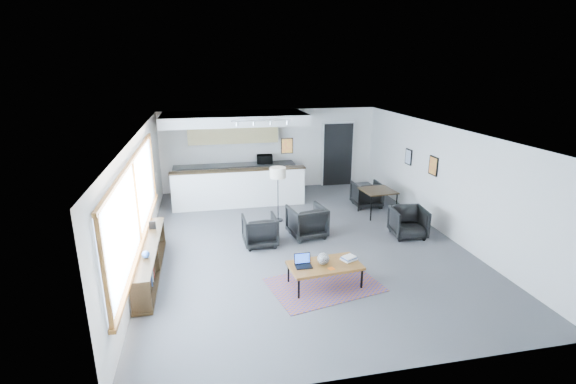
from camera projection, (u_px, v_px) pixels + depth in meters
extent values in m
cube|color=#4C4C4F|center=(302.00, 241.00, 9.83)|extent=(7.00, 9.00, 0.01)
cube|color=white|center=(303.00, 130.00, 9.06)|extent=(7.00, 9.00, 0.01)
cube|color=silver|center=(270.00, 150.00, 13.66)|extent=(7.00, 0.01, 2.60)
cube|color=silver|center=(387.00, 288.00, 5.23)|extent=(7.00, 0.01, 2.60)
cube|color=silver|center=(141.00, 198.00, 8.77)|extent=(0.01, 9.00, 2.60)
cube|color=silver|center=(442.00, 180.00, 10.13)|extent=(0.01, 9.00, 2.60)
cube|color=#8CBFFF|center=(135.00, 202.00, 7.88)|extent=(0.02, 5.80, 1.55)
cube|color=brown|center=(141.00, 241.00, 8.12)|extent=(0.10, 5.95, 0.06)
cube|color=brown|center=(132.00, 160.00, 7.64)|extent=(0.06, 5.95, 0.06)
cube|color=brown|center=(104.00, 274.00, 5.17)|extent=(0.06, 0.06, 1.60)
cube|color=brown|center=(136.00, 202.00, 7.88)|extent=(0.06, 0.06, 1.60)
cube|color=brown|center=(152.00, 166.00, 10.59)|extent=(0.06, 0.06, 1.60)
cube|color=black|center=(149.00, 246.00, 8.07)|extent=(0.35, 3.00, 0.05)
cube|color=black|center=(152.00, 272.00, 8.24)|extent=(0.35, 3.00, 0.05)
cube|color=black|center=(141.00, 298.00, 6.80)|extent=(0.33, 0.04, 0.55)
cube|color=black|center=(150.00, 259.00, 8.16)|extent=(0.33, 0.04, 0.55)
cube|color=black|center=(157.00, 231.00, 9.52)|extent=(0.33, 0.04, 0.55)
cube|color=#3359A5|center=(143.00, 302.00, 6.99)|extent=(0.18, 0.04, 0.20)
cube|color=silver|center=(144.00, 296.00, 7.15)|extent=(0.18, 0.04, 0.22)
cube|color=maroon|center=(145.00, 290.00, 7.30)|extent=(0.18, 0.04, 0.24)
cube|color=black|center=(146.00, 287.00, 7.47)|extent=(0.18, 0.04, 0.20)
cube|color=#3359A5|center=(147.00, 281.00, 7.62)|extent=(0.18, 0.04, 0.22)
cube|color=silver|center=(148.00, 276.00, 7.78)|extent=(0.18, 0.04, 0.24)
cube|color=maroon|center=(149.00, 273.00, 7.94)|extent=(0.18, 0.04, 0.20)
cube|color=black|center=(150.00, 269.00, 8.10)|extent=(0.18, 0.04, 0.22)
cube|color=#3359A5|center=(151.00, 264.00, 8.26)|extent=(0.18, 0.03, 0.24)
cube|color=silver|center=(152.00, 261.00, 8.42)|extent=(0.18, 0.03, 0.20)
cube|color=maroon|center=(153.00, 257.00, 8.58)|extent=(0.18, 0.03, 0.22)
cube|color=black|center=(154.00, 253.00, 8.73)|extent=(0.18, 0.04, 0.24)
cube|color=black|center=(152.00, 225.00, 8.79)|extent=(0.14, 0.02, 0.18)
sphere|color=#264C99|center=(146.00, 254.00, 7.49)|extent=(0.14, 0.14, 0.14)
cube|color=white|center=(239.00, 189.00, 11.96)|extent=(3.80, 0.25, 1.10)
cube|color=black|center=(239.00, 170.00, 11.80)|extent=(3.85, 0.32, 0.04)
cube|color=white|center=(235.00, 179.00, 13.35)|extent=(3.80, 0.60, 0.90)
cube|color=#2D2D2D|center=(235.00, 165.00, 13.21)|extent=(3.82, 0.62, 0.04)
cube|color=tan|center=(233.00, 132.00, 13.05)|extent=(2.80, 0.35, 0.70)
cube|color=white|center=(234.00, 119.00, 12.24)|extent=(4.20, 1.80, 0.30)
cube|color=black|center=(287.00, 146.00, 11.89)|extent=(0.35, 0.03, 0.45)
cube|color=orange|center=(287.00, 146.00, 11.88)|extent=(0.30, 0.01, 0.40)
cube|color=black|center=(338.00, 155.00, 14.10)|extent=(1.00, 0.12, 2.10)
cube|color=white|center=(323.00, 155.00, 14.01)|extent=(0.06, 0.10, 2.10)
cube|color=white|center=(352.00, 154.00, 14.21)|extent=(0.06, 0.10, 2.10)
cube|color=white|center=(339.00, 123.00, 13.80)|extent=(1.10, 0.10, 0.06)
cube|color=silver|center=(261.00, 120.00, 11.02)|extent=(1.60, 0.04, 0.04)
cylinder|color=silver|center=(237.00, 124.00, 10.92)|extent=(0.07, 0.07, 0.09)
cylinder|color=silver|center=(254.00, 124.00, 11.00)|extent=(0.07, 0.07, 0.09)
cylinder|color=silver|center=(271.00, 123.00, 11.09)|extent=(0.07, 0.07, 0.09)
cylinder|color=silver|center=(287.00, 123.00, 11.18)|extent=(0.07, 0.07, 0.09)
cube|color=black|center=(433.00, 166.00, 10.42)|extent=(0.03, 0.38, 0.48)
cube|color=orange|center=(433.00, 166.00, 10.42)|extent=(0.00, 0.32, 0.42)
cube|color=black|center=(409.00, 157.00, 11.65)|extent=(0.03, 0.34, 0.44)
cube|color=#859FC5|center=(408.00, 157.00, 11.65)|extent=(0.00, 0.28, 0.38)
cube|color=#5A3644|center=(324.00, 285.00, 7.86)|extent=(2.23, 1.74, 0.01)
cube|color=brown|center=(325.00, 265.00, 7.74)|extent=(1.39, 0.84, 0.05)
cube|color=black|center=(299.00, 289.00, 7.35)|extent=(0.03, 0.03, 0.39)
cube|color=black|center=(288.00, 273.00, 7.91)|extent=(0.03, 0.03, 0.39)
cube|color=black|center=(362.00, 279.00, 7.70)|extent=(0.03, 0.03, 0.39)
cube|color=black|center=(348.00, 264.00, 8.26)|extent=(0.03, 0.03, 0.39)
cube|color=black|center=(331.00, 275.00, 7.47)|extent=(1.27, 0.15, 0.03)
cube|color=black|center=(319.00, 260.00, 8.03)|extent=(1.27, 0.15, 0.03)
cube|color=black|center=(304.00, 266.00, 7.64)|extent=(0.30, 0.22, 0.02)
cube|color=black|center=(302.00, 258.00, 7.71)|extent=(0.30, 0.06, 0.20)
cube|color=blue|center=(302.00, 258.00, 7.70)|extent=(0.28, 0.04, 0.17)
sphere|color=gray|center=(323.00, 259.00, 7.70)|extent=(0.22, 0.22, 0.22)
cube|color=silver|center=(349.00, 259.00, 7.91)|extent=(0.33, 0.30, 0.03)
cube|color=#3359A5|center=(349.00, 258.00, 7.90)|extent=(0.30, 0.27, 0.03)
cube|color=silver|center=(349.00, 257.00, 7.87)|extent=(0.27, 0.25, 0.02)
cube|color=#E5590C|center=(331.00, 269.00, 7.56)|extent=(0.13, 0.13, 0.01)
imported|color=black|center=(260.00, 229.00, 9.51)|extent=(0.77, 0.72, 0.77)
imported|color=black|center=(307.00, 220.00, 9.97)|extent=(0.93, 0.89, 0.84)
cylinder|color=black|center=(278.00, 220.00, 11.09)|extent=(0.26, 0.26, 0.03)
cylinder|color=black|center=(278.00, 198.00, 10.91)|extent=(0.02, 0.02, 1.23)
cylinder|color=#F5E6C9|center=(278.00, 173.00, 10.71)|extent=(0.42, 0.42, 0.27)
cube|color=black|center=(378.00, 191.00, 11.33)|extent=(0.91, 0.91, 0.04)
cylinder|color=black|center=(371.00, 209.00, 10.99)|extent=(0.04, 0.04, 0.67)
cylinder|color=black|center=(359.00, 200.00, 11.68)|extent=(0.04, 0.04, 0.67)
cylinder|color=black|center=(396.00, 206.00, 11.19)|extent=(0.04, 0.04, 0.67)
cylinder|color=black|center=(383.00, 198.00, 11.88)|extent=(0.04, 0.04, 0.67)
imported|color=black|center=(408.00, 223.00, 9.98)|extent=(0.72, 0.68, 0.68)
imported|color=black|center=(367.00, 195.00, 12.12)|extent=(0.67, 0.63, 0.68)
imported|color=black|center=(265.00, 158.00, 13.35)|extent=(0.52, 0.32, 0.33)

